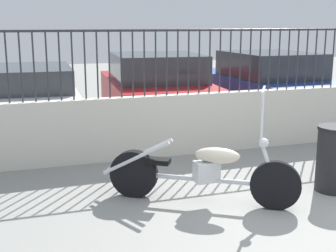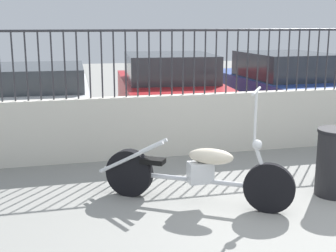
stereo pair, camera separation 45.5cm
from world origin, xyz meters
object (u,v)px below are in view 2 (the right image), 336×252
object	(u,v)px
car_red	(168,88)
car_blue	(282,84)
motorcycle_silver	(187,172)
car_white	(40,95)
trash_bin	(335,162)

from	to	relation	value
car_red	car_blue	distance (m)	2.62
motorcycle_silver	car_white	world-z (taller)	motorcycle_silver
motorcycle_silver	trash_bin	bearing A→B (deg)	26.18
motorcycle_silver	car_red	distance (m)	4.52
car_white	trash_bin	bearing A→B (deg)	-141.07
car_red	motorcycle_silver	bearing A→B (deg)	173.89
trash_bin	car_red	xyz separation A→B (m)	(-0.90, 4.62, 0.30)
trash_bin	car_red	world-z (taller)	car_red
trash_bin	car_blue	xyz separation A→B (m)	(1.72, 4.69, 0.29)
trash_bin	car_red	distance (m)	4.72
car_white	car_red	xyz separation A→B (m)	(2.58, -0.15, 0.07)
motorcycle_silver	trash_bin	world-z (taller)	motorcycle_silver
car_white	motorcycle_silver	bearing A→B (deg)	-156.94
trash_bin	car_blue	world-z (taller)	car_blue
motorcycle_silver	car_white	distance (m)	4.88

